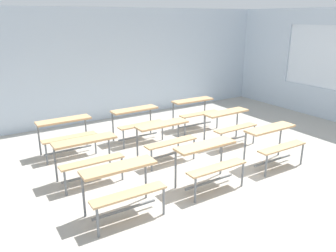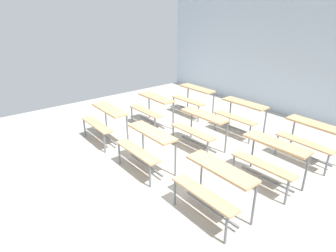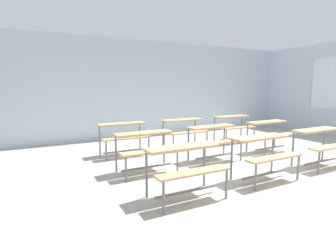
# 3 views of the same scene
# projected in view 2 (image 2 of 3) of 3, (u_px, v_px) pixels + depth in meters

# --- Properties ---
(ground) EXTENTS (10.00, 9.00, 0.05)m
(ground) POSITION_uv_depth(u_px,v_px,m) (168.00, 174.00, 5.23)
(ground) COLOR #ADA89E
(wall_back) EXTENTS (10.00, 0.12, 3.00)m
(wall_back) POSITION_uv_depth(u_px,v_px,m) (307.00, 62.00, 7.23)
(wall_back) COLOR silver
(wall_back) RESTS_ON ground
(desk_bench_r0c0) EXTENTS (1.10, 0.60, 0.74)m
(desk_bench_r0c0) POSITION_uv_depth(u_px,v_px,m) (105.00, 117.00, 6.25)
(desk_bench_r0c0) COLOR tan
(desk_bench_r0c0) RESTS_ON ground
(desk_bench_r0c1) EXTENTS (1.10, 0.60, 0.74)m
(desk_bench_r0c1) POSITION_uv_depth(u_px,v_px,m) (147.00, 142.00, 5.12)
(desk_bench_r0c1) COLOR tan
(desk_bench_r0c1) RESTS_ON ground
(desk_bench_r0c2) EXTENTS (1.10, 0.59, 0.74)m
(desk_bench_r0c2) POSITION_uv_depth(u_px,v_px,m) (215.00, 181.00, 3.98)
(desk_bench_r0c2) COLOR tan
(desk_bench_r0c2) RESTS_ON ground
(desk_bench_r1c0) EXTENTS (1.10, 0.60, 0.74)m
(desk_bench_r1c0) POSITION_uv_depth(u_px,v_px,m) (152.00, 105.00, 7.05)
(desk_bench_r1c0) COLOR tan
(desk_bench_r1c0) RESTS_ON ground
(desk_bench_r1c1) EXTENTS (1.11, 0.62, 0.74)m
(desk_bench_r1c1) POSITION_uv_depth(u_px,v_px,m) (200.00, 123.00, 5.92)
(desk_bench_r1c1) COLOR tan
(desk_bench_r1c1) RESTS_ON ground
(desk_bench_r1c2) EXTENTS (1.11, 0.62, 0.74)m
(desk_bench_r1c2) POSITION_uv_depth(u_px,v_px,m) (271.00, 154.00, 4.70)
(desk_bench_r1c2) COLOR tan
(desk_bench_r1c2) RESTS_ON ground
(desk_bench_r2c0) EXTENTS (1.10, 0.60, 0.74)m
(desk_bench_r2c0) POSITION_uv_depth(u_px,v_px,m) (194.00, 95.00, 7.83)
(desk_bench_r2c0) COLOR tan
(desk_bench_r2c0) RESTS_ON ground
(desk_bench_r2c1) EXTENTS (1.11, 0.61, 0.74)m
(desk_bench_r2c1) POSITION_uv_depth(u_px,v_px,m) (241.00, 111.00, 6.64)
(desk_bench_r2c1) COLOR tan
(desk_bench_r2c1) RESTS_ON ground
(desk_bench_r2c2) EXTENTS (1.12, 0.62, 0.74)m
(desk_bench_r2c2) POSITION_uv_depth(u_px,v_px,m) (312.00, 134.00, 5.44)
(desk_bench_r2c2) COLOR tan
(desk_bench_r2c2) RESTS_ON ground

